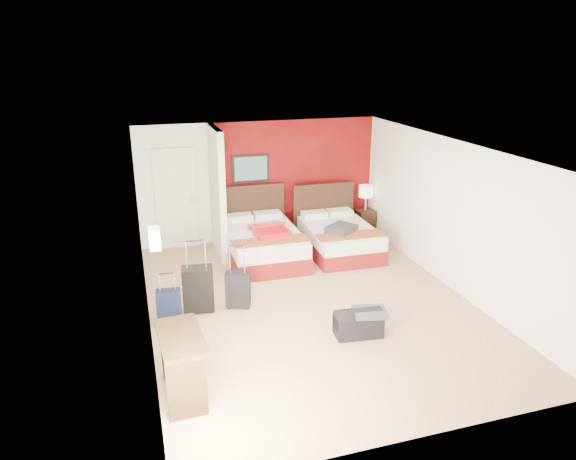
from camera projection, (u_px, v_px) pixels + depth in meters
name	position (u px, v px, depth m)	size (l,w,h in m)	color
ground	(310.00, 303.00, 8.48)	(6.50, 6.50, 0.00)	#D4AB82
room_walls	(206.00, 212.00, 8.96)	(5.02, 6.52, 2.50)	white
red_accent_panel	(294.00, 179.00, 11.19)	(3.50, 0.04, 2.50)	maroon
partition_wall	(217.00, 193.00, 10.15)	(0.12, 1.20, 2.50)	silver
entry_door	(176.00, 199.00, 10.55)	(0.82, 0.06, 2.05)	silver
bed_left	(263.00, 245.00, 10.12)	(1.37, 1.96, 0.59)	silver
bed_right	(340.00, 240.00, 10.48)	(1.27, 1.82, 0.55)	silver
red_suitcase_open	(269.00, 230.00, 9.95)	(0.62, 0.86, 0.11)	red
jacket_bundle	(341.00, 229.00, 10.07)	(0.55, 0.44, 0.13)	#38383D
nightstand	(365.00, 221.00, 11.61)	(0.38, 0.38, 0.53)	black
table_lamp	(366.00, 198.00, 11.43)	(0.31, 0.31, 0.55)	beige
suitcase_black	(198.00, 291.00, 8.11)	(0.47, 0.29, 0.71)	black
suitcase_charcoal	(238.00, 291.00, 8.28)	(0.38, 0.23, 0.56)	black
suitcase_navy	(169.00, 307.00, 7.83)	(0.35, 0.22, 0.49)	black
duffel_bag	(358.00, 324.00, 7.50)	(0.66, 0.35, 0.34)	black
jacket_draped	(370.00, 312.00, 7.43)	(0.46, 0.39, 0.06)	#3E3F43
desk	(183.00, 366.00, 6.11)	(0.49, 0.97, 0.81)	black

